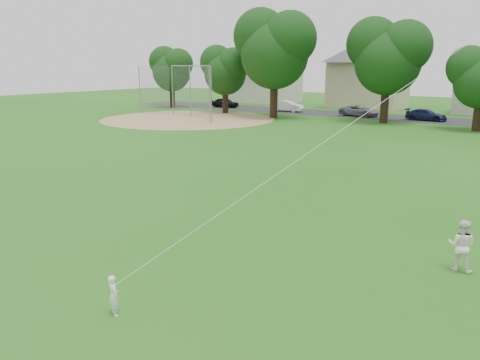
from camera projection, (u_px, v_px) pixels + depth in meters
The scene contains 7 objects.
ground at pixel (209, 285), 11.98m from camera, with size 160.00×160.00×0.00m, color #206116.
dirt_infield at pixel (188, 119), 48.80m from camera, with size 18.00×18.00×0.02m, color #9E7F51.
toddler at pixel (114, 295), 10.44m from camera, with size 0.35×0.23×0.95m, color white.
older_boy at pixel (461, 245), 12.66m from camera, with size 0.70×0.55×1.45m, color white.
kite at pixel (340, 131), 12.05m from camera, with size 3.47×5.63×13.43m.
baseball_backstop at pixel (186, 92), 50.21m from camera, with size 12.16×3.96×5.40m.
parked_cars at pixel (440, 115), 46.41m from camera, with size 56.00×2.40×1.29m.
Camera 1 is at (7.08, -8.44, 5.48)m, focal length 35.00 mm.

